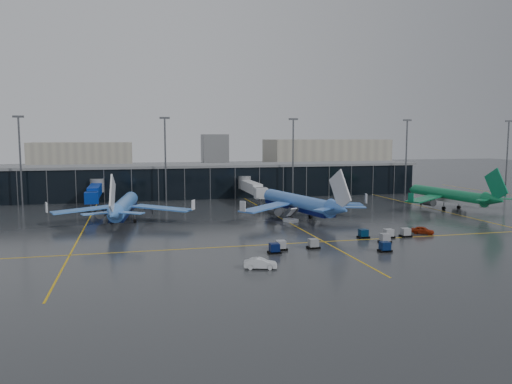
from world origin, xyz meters
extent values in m
plane|color=#282B2D|center=(0.00, 0.00, 0.00)|extent=(600.00, 600.00, 0.00)
cube|color=black|center=(0.00, 62.00, 5.00)|extent=(140.00, 16.00, 10.00)
cube|color=slate|center=(0.00, 62.00, 10.30)|extent=(142.00, 17.00, 0.80)
cylinder|color=#595B60|center=(-35.00, 53.50, 5.20)|extent=(4.00, 4.00, 4.00)
cube|color=navy|center=(-35.00, 40.00, 4.40)|extent=(3.00, 24.00, 3.00)
cylinder|color=#595B60|center=(-35.00, 32.50, 1.30)|extent=(1.00, 1.00, 2.60)
cylinder|color=#595B60|center=(10.00, 53.50, 5.20)|extent=(4.00, 4.00, 4.00)
cube|color=silver|center=(10.00, 40.00, 4.40)|extent=(3.00, 24.00, 3.00)
cylinder|color=#595B60|center=(10.00, 32.50, 1.30)|extent=(1.00, 1.00, 2.60)
cylinder|color=#595B60|center=(-55.00, 50.00, 12.50)|extent=(0.50, 0.50, 25.00)
cube|color=#595B60|center=(-55.00, 50.00, 25.20)|extent=(3.00, 0.40, 0.60)
cylinder|color=#595B60|center=(-15.00, 50.00, 12.50)|extent=(0.50, 0.50, 25.00)
cube|color=#595B60|center=(-15.00, 50.00, 25.20)|extent=(3.00, 0.40, 0.60)
cylinder|color=#595B60|center=(25.00, 50.00, 12.50)|extent=(0.50, 0.50, 25.00)
cube|color=#595B60|center=(25.00, 50.00, 25.20)|extent=(3.00, 0.40, 0.60)
cylinder|color=#595B60|center=(65.00, 50.00, 12.50)|extent=(0.50, 0.50, 25.00)
cube|color=#595B60|center=(65.00, 50.00, 25.20)|extent=(3.00, 0.40, 0.60)
cylinder|color=#595B60|center=(105.00, 50.00, 12.50)|extent=(0.50, 0.50, 25.00)
cube|color=#595B60|center=(105.00, 50.00, 25.20)|extent=(3.00, 0.40, 0.60)
cube|color=#B2AD99|center=(120.00, 260.00, 9.00)|extent=(90.00, 42.00, 18.00)
cube|color=#B2AD99|center=(-60.00, 280.00, 8.00)|extent=(70.00, 38.00, 16.00)
cube|color=#B2AD99|center=(40.00, 300.00, 11.00)|extent=(20.00, 20.00, 22.00)
cube|color=gold|center=(-35.00, 20.00, 0.01)|extent=(0.30, 120.00, 0.02)
cube|color=gold|center=(10.00, 20.00, 0.01)|extent=(0.30, 120.00, 0.02)
cube|color=gold|center=(55.00, 20.00, 0.01)|extent=(0.30, 120.00, 0.02)
cube|color=gold|center=(10.00, -15.00, 0.01)|extent=(220.00, 0.30, 0.02)
cube|color=black|center=(20.66, -18.48, 0.18)|extent=(2.20, 1.50, 0.36)
cube|color=gray|center=(20.66, -18.48, 0.95)|extent=(1.60, 1.50, 1.50)
cube|color=black|center=(18.72, -13.55, 0.18)|extent=(2.20, 1.50, 0.36)
cube|color=#052241|center=(18.72, -13.55, 0.95)|extent=(1.60, 1.50, 1.50)
cube|color=black|center=(23.56, -14.57, 0.18)|extent=(2.20, 1.50, 0.36)
cube|color=#96989E|center=(23.56, -14.57, 0.95)|extent=(1.60, 1.50, 1.50)
cube|color=black|center=(27.31, -14.46, 0.18)|extent=(2.20, 1.50, 0.36)
cube|color=gray|center=(27.31, -14.46, 0.95)|extent=(1.60, 1.50, 1.50)
cube|color=black|center=(-1.63, -21.88, 0.18)|extent=(2.20, 1.50, 0.36)
cube|color=#04103D|center=(-1.63, -21.88, 0.95)|extent=(1.60, 1.50, 1.50)
cube|color=black|center=(6.05, -19.92, 0.18)|extent=(2.20, 1.50, 0.36)
cube|color=gray|center=(6.05, -19.92, 0.95)|extent=(1.60, 1.50, 1.50)
cube|color=black|center=(0.08, -19.85, 0.18)|extent=(2.20, 1.50, 0.36)
cube|color=#919398|center=(0.08, -19.85, 0.95)|extent=(1.60, 1.50, 1.50)
cube|color=black|center=(17.02, -25.26, 0.18)|extent=(2.20, 1.50, 0.36)
cube|color=#051640|center=(17.02, -25.26, 0.95)|extent=(1.60, 1.50, 1.50)
cube|color=white|center=(10.61, 7.29, 0.40)|extent=(3.08, 3.72, 0.80)
cube|color=white|center=(10.61, 7.29, 2.30)|extent=(2.40, 3.19, 2.29)
imported|color=#9B280B|center=(32.17, -12.69, 0.76)|extent=(4.50, 4.38, 1.53)
imported|color=silver|center=(-6.36, -30.92, 0.81)|extent=(5.18, 2.98, 1.61)
camera|label=1|loc=(-24.34, -101.09, 19.41)|focal=35.00mm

